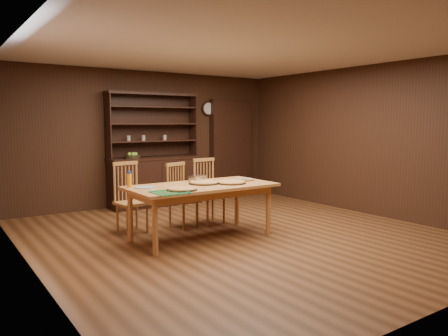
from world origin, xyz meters
TOP-DOWN VIEW (x-y plane):
  - floor at (0.00, 0.00)m, footprint 6.00×6.00m
  - room_shell at (0.00, 0.00)m, footprint 6.00×6.00m
  - china_hutch at (-0.00, 2.75)m, footprint 1.84×0.52m
  - doorway at (1.90, 2.90)m, footprint 1.00×0.18m
  - wall_clock at (1.35, 2.96)m, footprint 0.30×0.05m
  - dining_table at (-0.53, 0.18)m, footprint 2.02×1.01m
  - chair_left at (-1.21, 1.10)m, footprint 0.47×0.45m
  - chair_center at (-0.43, 0.96)m, footprint 0.50×0.49m
  - chair_right at (0.07, 0.96)m, footprint 0.45×0.43m
  - pizza_left at (-0.98, -0.10)m, footprint 0.40×0.40m
  - pizza_right at (-0.11, 0.05)m, footprint 0.42×0.42m
  - pizza_center at (-0.44, 0.25)m, footprint 0.44×0.44m
  - cooling_rack at (-1.20, -0.19)m, footprint 0.43×0.43m
  - plate_left at (-1.29, 0.34)m, footprint 0.26×0.26m
  - plate_right at (0.31, 0.28)m, footprint 0.25×0.25m
  - foil_dish at (-0.40, 0.49)m, footprint 0.26×0.21m
  - juice_bottle at (-1.44, 0.52)m, footprint 0.06×0.06m
  - pot_holder_a at (0.23, 0.19)m, footprint 0.22×0.22m
  - pot_holder_b at (0.22, 0.18)m, footprint 0.24×0.24m
  - fruit_bowl at (-0.49, 2.69)m, footprint 0.30×0.30m

SIDE VIEW (x-z plane):
  - floor at x=0.00m, z-range 0.00..0.00m
  - chair_center at x=-0.43m, z-range 0.03..1.02m
  - chair_right at x=0.07m, z-range 0.03..1.06m
  - chair_left at x=-1.21m, z-range 0.03..1.06m
  - china_hutch at x=0.00m, z-range -0.49..1.68m
  - dining_table at x=-0.53m, z-range 0.30..1.05m
  - pot_holder_b at x=0.22m, z-range 0.75..0.77m
  - pot_holder_a at x=0.23m, z-range 0.75..0.77m
  - plate_left at x=-1.29m, z-range 0.75..0.77m
  - plate_right at x=0.31m, z-range 0.75..0.77m
  - cooling_rack at x=-1.20m, z-range 0.75..0.77m
  - pizza_center at x=-0.44m, z-range 0.75..0.79m
  - pizza_right at x=-0.11m, z-range 0.75..0.79m
  - pizza_left at x=-0.98m, z-range 0.75..0.79m
  - foil_dish at x=-0.40m, z-range 0.75..0.84m
  - juice_bottle at x=-1.44m, z-range 0.74..0.96m
  - fruit_bowl at x=-0.49m, z-range 0.92..1.04m
  - doorway at x=1.90m, z-range 0.00..2.10m
  - room_shell at x=0.00m, z-range -1.42..4.58m
  - wall_clock at x=1.35m, z-range 1.75..2.05m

